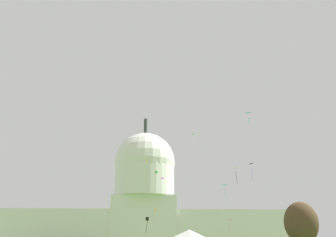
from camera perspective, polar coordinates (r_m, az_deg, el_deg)
name	(u,v)px	position (r m, az deg, el deg)	size (l,w,h in m)	color
capitol_building	(144,206)	(189.49, -3.68, -13.18)	(138.95, 30.65, 68.06)	silver
tree_east_mid	(301,223)	(93.13, 19.59, -14.72)	(10.08, 10.11, 12.88)	#4C3823
kite_orange_low	(155,212)	(157.49, -1.96, -13.96)	(0.84, 0.97, 4.75)	orange
kite_green_mid	(156,172)	(121.77, -1.78, -8.19)	(0.89, 0.89, 3.11)	green
kite_cyan_mid	(248,115)	(83.43, 12.10, 0.55)	(1.38, 0.91, 2.51)	#33BCDB
kite_magenta_mid	(162,178)	(135.54, -0.87, -9.07)	(0.89, 0.54, 0.76)	#D1339E
kite_yellow_high	(147,161)	(167.94, -3.25, -6.44)	(0.75, 0.48, 2.50)	yellow
kite_violet_mid	(250,166)	(100.20, 12.35, -7.04)	(1.37, 1.64, 4.28)	purple
kite_pink_low	(227,221)	(90.67, 8.97, -15.18)	(1.04, 1.16, 2.82)	pink
kite_turquoise_mid	(224,186)	(142.42, 8.51, -10.06)	(1.87, 1.24, 4.01)	teal
kite_black_low	(147,219)	(79.28, -3.18, -15.06)	(0.68, 0.70, 3.11)	black
kite_lime_high	(194,136)	(130.07, 4.01, -2.61)	(1.06, 1.47, 2.98)	#8CD133
kite_white_mid	(235,170)	(105.40, 10.18, -7.74)	(0.85, 1.55, 4.21)	white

